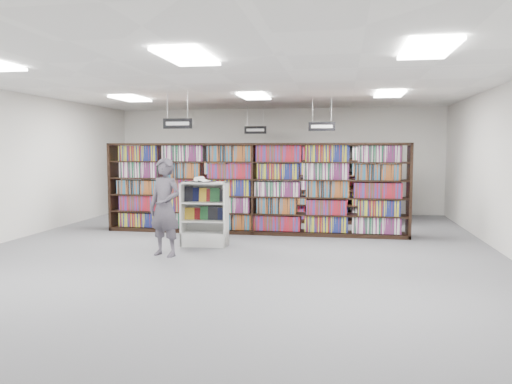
% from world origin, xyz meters
% --- Properties ---
extents(floor, '(12.00, 12.00, 0.00)m').
position_xyz_m(floor, '(0.00, 0.00, 0.00)').
color(floor, '#525257').
rests_on(floor, ground).
extents(ceiling, '(10.00, 12.00, 0.10)m').
position_xyz_m(ceiling, '(0.00, 0.00, 3.20)').
color(ceiling, silver).
rests_on(ceiling, wall_back).
extents(wall_back, '(10.00, 0.10, 3.20)m').
position_xyz_m(wall_back, '(0.00, 6.00, 1.60)').
color(wall_back, silver).
rests_on(wall_back, ground).
extents(wall_front, '(10.00, 0.10, 3.20)m').
position_xyz_m(wall_front, '(0.00, -6.00, 1.60)').
color(wall_front, silver).
rests_on(wall_front, ground).
extents(wall_left, '(0.10, 12.00, 3.20)m').
position_xyz_m(wall_left, '(-5.00, 0.00, 1.60)').
color(wall_left, silver).
rests_on(wall_left, ground).
extents(bookshelf_row_near, '(7.00, 0.60, 2.10)m').
position_xyz_m(bookshelf_row_near, '(0.00, 2.00, 1.05)').
color(bookshelf_row_near, black).
rests_on(bookshelf_row_near, floor).
extents(bookshelf_row_mid, '(7.00, 0.60, 2.10)m').
position_xyz_m(bookshelf_row_mid, '(0.00, 4.00, 1.05)').
color(bookshelf_row_mid, black).
rests_on(bookshelf_row_mid, floor).
extents(bookshelf_row_far, '(7.00, 0.60, 2.10)m').
position_xyz_m(bookshelf_row_far, '(0.00, 5.70, 1.05)').
color(bookshelf_row_far, black).
rests_on(bookshelf_row_far, floor).
extents(aisle_sign_left, '(0.65, 0.02, 0.80)m').
position_xyz_m(aisle_sign_left, '(-1.50, 1.00, 2.53)').
color(aisle_sign_left, '#B2B2B7').
rests_on(aisle_sign_left, ceiling).
extents(aisle_sign_right, '(0.65, 0.02, 0.80)m').
position_xyz_m(aisle_sign_right, '(1.50, 3.00, 2.53)').
color(aisle_sign_right, '#B2B2B7').
rests_on(aisle_sign_right, ceiling).
extents(aisle_sign_center, '(0.65, 0.02, 0.80)m').
position_xyz_m(aisle_sign_center, '(-0.50, 5.00, 2.53)').
color(aisle_sign_center, '#B2B2B7').
rests_on(aisle_sign_center, ceiling).
extents(troffer_front_center, '(0.60, 1.20, 0.04)m').
position_xyz_m(troffer_front_center, '(0.00, -3.00, 3.16)').
color(troffer_front_center, white).
rests_on(troffer_front_center, ceiling).
extents(troffer_front_right, '(0.60, 1.20, 0.04)m').
position_xyz_m(troffer_front_right, '(3.00, -3.00, 3.16)').
color(troffer_front_right, white).
rests_on(troffer_front_right, ceiling).
extents(troffer_back_left, '(0.60, 1.20, 0.04)m').
position_xyz_m(troffer_back_left, '(-3.00, 2.00, 3.16)').
color(troffer_back_left, white).
rests_on(troffer_back_left, ceiling).
extents(troffer_back_center, '(0.60, 1.20, 0.04)m').
position_xyz_m(troffer_back_center, '(0.00, 2.00, 3.16)').
color(troffer_back_center, white).
rests_on(troffer_back_center, ceiling).
extents(troffer_back_right, '(0.60, 1.20, 0.04)m').
position_xyz_m(troffer_back_right, '(3.00, 2.00, 3.16)').
color(troffer_back_right, white).
rests_on(troffer_back_right, ceiling).
extents(endcap_display, '(0.95, 0.51, 1.30)m').
position_xyz_m(endcap_display, '(-0.74, 0.39, 0.46)').
color(endcap_display, silver).
rests_on(endcap_display, floor).
extents(open_book, '(0.60, 0.43, 0.12)m').
position_xyz_m(open_book, '(-0.84, 0.38, 1.33)').
color(open_book, black).
rests_on(open_book, endcap_display).
extents(shopper, '(0.76, 0.61, 1.80)m').
position_xyz_m(shopper, '(-1.19, -0.70, 0.90)').
color(shopper, '#47434D').
rests_on(shopper, floor).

